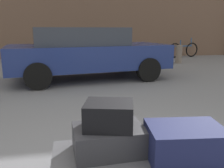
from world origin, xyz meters
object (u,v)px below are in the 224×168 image
object	(u,v)px
parked_car	(87,52)
bollard_kerb_mid	(179,54)
bicycle_leaning	(183,50)
suitcase_navy_front_right	(185,143)
suitcase_charcoal_center	(109,140)
duffel_bag_black_topmost_pile	(109,115)
luggage_cart	(137,164)
bollard_kerb_near	(146,55)

from	to	relation	value
parked_car	bollard_kerb_mid	xyz separation A→B (m)	(3.97, 2.58, -0.39)
bicycle_leaning	suitcase_navy_front_right	bearing A→B (deg)	-116.30
suitcase_charcoal_center	duffel_bag_black_topmost_pile	bearing A→B (deg)	-3.29
suitcase_navy_front_right	parked_car	world-z (taller)	parked_car
parked_car	bollard_kerb_mid	size ratio (longest dim) A/B	6.08
suitcase_navy_front_right	bollard_kerb_mid	xyz separation A→B (m)	(3.56, 7.61, -0.11)
duffel_bag_black_topmost_pile	bollard_kerb_mid	bearing A→B (deg)	74.54
luggage_cart	duffel_bag_black_topmost_pile	distance (m)	0.48
suitcase_navy_front_right	parked_car	distance (m)	5.06
suitcase_navy_front_right	bollard_kerb_near	size ratio (longest dim) A/B	0.81
parked_car	bollard_kerb_near	world-z (taller)	parked_car
parked_car	bicycle_leaning	bearing A→B (deg)	41.54
duffel_bag_black_topmost_pile	bicycle_leaning	world-z (taller)	bicycle_leaning
suitcase_navy_front_right	bicycle_leaning	bearing A→B (deg)	69.62
suitcase_charcoal_center	bollard_kerb_near	size ratio (longest dim) A/B	0.80
bicycle_leaning	bollard_kerb_near	distance (m)	3.28
duffel_bag_black_topmost_pile	parked_car	size ratio (longest dim) A/B	0.09
bollard_kerb_near	duffel_bag_black_topmost_pile	bearing A→B (deg)	-110.23
suitcase_charcoal_center	bicycle_leaning	world-z (taller)	bicycle_leaning
suitcase_charcoal_center	duffel_bag_black_topmost_pile	world-z (taller)	duffel_bag_black_topmost_pile
bicycle_leaning	bollard_kerb_near	bearing A→B (deg)	-142.58
parked_car	bollard_kerb_mid	world-z (taller)	parked_car
parked_car	suitcase_navy_front_right	bearing A→B (deg)	-85.28
suitcase_charcoal_center	bicycle_leaning	bearing A→B (deg)	57.12
luggage_cart	suitcase_navy_front_right	size ratio (longest dim) A/B	2.33
suitcase_charcoal_center	luggage_cart	bearing A→B (deg)	-34.08
bollard_kerb_mid	bicycle_leaning	bearing A→B (deg)	59.25
duffel_bag_black_topmost_pile	bollard_kerb_near	size ratio (longest dim) A/B	0.53
suitcase_navy_front_right	duffel_bag_black_topmost_pile	size ratio (longest dim) A/B	1.52
parked_car	bicycle_leaning	distance (m)	6.91
luggage_cart	parked_car	world-z (taller)	parked_car
bollard_kerb_near	suitcase_navy_front_right	bearing A→B (deg)	-105.69
luggage_cart	parked_car	xyz separation A→B (m)	(-0.04, 4.95, 0.49)
suitcase_charcoal_center	suitcase_navy_front_right	world-z (taller)	suitcase_navy_front_right
suitcase_charcoal_center	duffel_bag_black_topmost_pile	xyz separation A→B (m)	(0.00, 0.00, 0.22)
suitcase_navy_front_right	duffel_bag_black_topmost_pile	world-z (taller)	duffel_bag_black_topmost_pile
suitcase_navy_front_right	bollard_kerb_mid	world-z (taller)	bollard_kerb_mid
suitcase_charcoal_center	bollard_kerb_near	world-z (taller)	bollard_kerb_near
bollard_kerb_mid	duffel_bag_black_topmost_pile	bearing A→B (deg)	-119.27
duffel_bag_black_topmost_pile	bicycle_leaning	xyz separation A→B (m)	(5.33, 9.39, -0.30)
suitcase_charcoal_center	duffel_bag_black_topmost_pile	size ratio (longest dim) A/B	1.50
parked_car	bollard_kerb_mid	distance (m)	4.75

